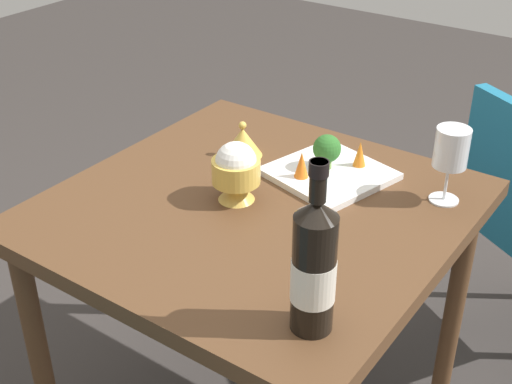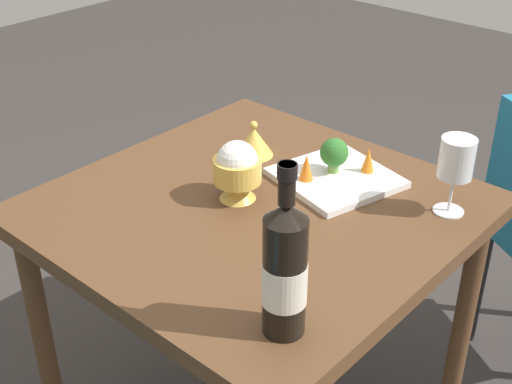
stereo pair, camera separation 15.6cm
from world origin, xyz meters
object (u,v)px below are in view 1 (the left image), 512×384
(wine_glass, at_px, (451,150))
(broccoli_floret, at_px, (327,149))
(rice_bowl, at_px, (236,171))
(rice_bowl_lid, at_px, (243,142))
(serving_plate, at_px, (329,174))
(carrot_garnish_right, at_px, (360,154))
(wine_bottle, at_px, (314,267))
(carrot_garnish_left, at_px, (302,164))

(wine_glass, distance_m, broccoli_floret, 0.29)
(rice_bowl, xyz_separation_m, rice_bowl_lid, (0.19, 0.12, -0.04))
(serving_plate, bearing_deg, broccoli_floret, 60.87)
(broccoli_floret, relative_size, carrot_garnish_right, 1.36)
(rice_bowl, bearing_deg, wine_glass, -55.56)
(wine_bottle, distance_m, rice_bowl_lid, 0.67)
(wine_bottle, height_order, carrot_garnish_left, wine_bottle)
(wine_glass, bearing_deg, rice_bowl, 124.44)
(broccoli_floret, bearing_deg, serving_plate, -119.13)
(broccoli_floret, bearing_deg, carrot_garnish_left, 161.07)
(rice_bowl_lid, relative_size, carrot_garnish_left, 1.53)
(wine_glass, distance_m, carrot_garnish_left, 0.34)
(carrot_garnish_right, bearing_deg, carrot_garnish_left, 146.82)
(carrot_garnish_right, bearing_deg, wine_bottle, -160.13)
(wine_bottle, xyz_separation_m, carrot_garnish_right, (0.55, 0.20, -0.08))
(wine_bottle, xyz_separation_m, serving_plate, (0.49, 0.25, -0.12))
(wine_bottle, height_order, carrot_garnish_right, wine_bottle)
(wine_bottle, relative_size, wine_glass, 1.81)
(rice_bowl, bearing_deg, rice_bowl_lid, 32.30)
(broccoli_floret, distance_m, carrot_garnish_right, 0.08)
(wine_bottle, height_order, serving_plate, wine_bottle)
(rice_bowl_lid, bearing_deg, wine_glass, -81.05)
(wine_bottle, xyz_separation_m, wine_glass, (0.54, -0.02, 0.00))
(carrot_garnish_left, bearing_deg, rice_bowl_lid, 79.40)
(broccoli_floret, xyz_separation_m, carrot_garnish_right, (0.06, -0.06, -0.02))
(rice_bowl, xyz_separation_m, carrot_garnish_right, (0.28, -0.16, -0.03))
(serving_plate, relative_size, carrot_garnish_left, 4.68)
(wine_glass, bearing_deg, broccoli_floret, 98.74)
(rice_bowl_lid, height_order, carrot_garnish_right, rice_bowl_lid)
(serving_plate, bearing_deg, carrot_garnish_left, 148.39)
(wine_glass, bearing_deg, rice_bowl_lid, 98.95)
(rice_bowl, height_order, rice_bowl_lid, rice_bowl)
(rice_bowl_lid, distance_m, carrot_garnish_left, 0.20)
(wine_glass, relative_size, rice_bowl, 1.26)
(rice_bowl_lid, height_order, carrot_garnish_left, rice_bowl_lid)
(carrot_garnish_right, bearing_deg, rice_bowl, 149.53)
(carrot_garnish_right, bearing_deg, broccoli_floret, 133.46)
(serving_plate, bearing_deg, rice_bowl, 150.89)
(rice_bowl, bearing_deg, wine_bottle, -126.95)
(rice_bowl_lid, bearing_deg, rice_bowl, -147.70)
(broccoli_floret, bearing_deg, carrot_garnish_right, -46.54)
(wine_glass, height_order, carrot_garnish_right, wine_glass)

